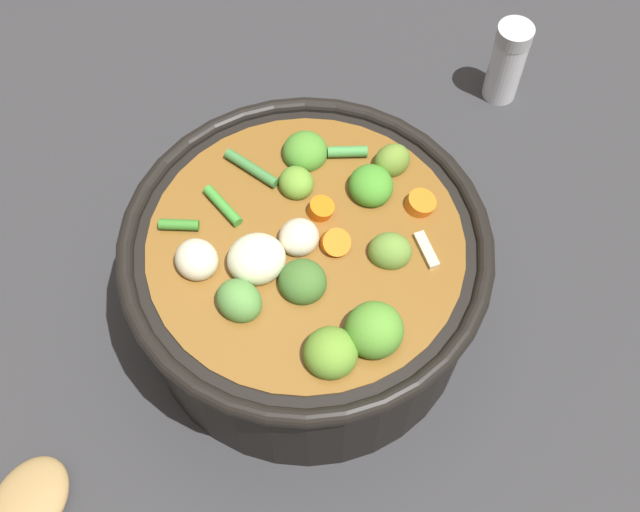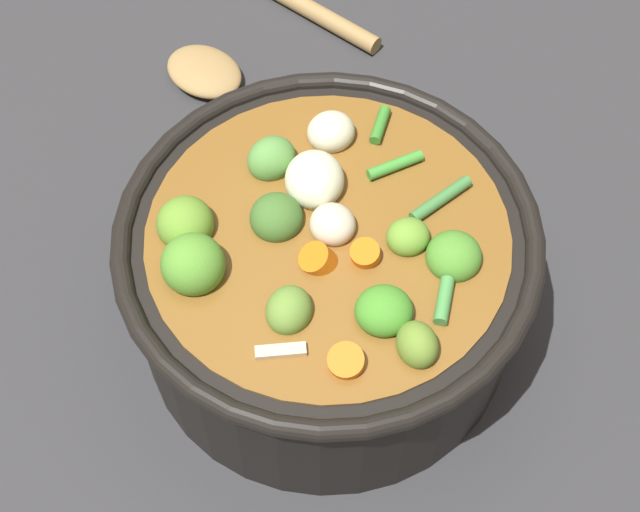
{
  "view_description": "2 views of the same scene",
  "coord_description": "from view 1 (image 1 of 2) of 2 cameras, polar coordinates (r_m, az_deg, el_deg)",
  "views": [
    {
      "loc": [
        -0.13,
        0.3,
        0.68
      ],
      "look_at": [
        -0.01,
        -0.0,
        0.11
      ],
      "focal_mm": 45.03,
      "sensor_mm": 36.0,
      "label": 1
    },
    {
      "loc": [
        -0.3,
        -0.21,
        0.68
      ],
      "look_at": [
        -0.01,
        0.0,
        0.1
      ],
      "focal_mm": 53.65,
      "sensor_mm": 36.0,
      "label": 2
    }
  ],
  "objects": [
    {
      "name": "salt_shaker",
      "position": [
        0.89,
        13.15,
        13.28
      ],
      "size": [
        0.04,
        0.04,
        0.1
      ],
      "color": "silver",
      "rests_on": "ground_plane"
    },
    {
      "name": "ground_plane",
      "position": [
        0.75,
        -0.89,
        -4.05
      ],
      "size": [
        1.1,
        1.1,
        0.0
      ],
      "primitive_type": "plane",
      "color": "#2D2D30"
    },
    {
      "name": "cooking_pot",
      "position": [
        0.69,
        -0.95,
        -1.52
      ],
      "size": [
        0.3,
        0.3,
        0.16
      ],
      "color": "black",
      "rests_on": "ground_plane"
    }
  ]
}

